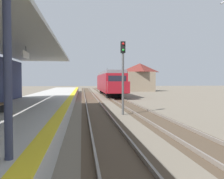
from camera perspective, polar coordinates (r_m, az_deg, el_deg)
name	(u,v)px	position (r m, az deg, el deg)	size (l,w,h in m)	color
station_platform	(29,113)	(16.03, -18.87, -5.15)	(5.00, 80.00, 0.91)	#B7B5AD
track_pair_nearest_platform	(96,110)	(19.74, -3.76, -4.87)	(2.34, 120.00, 0.16)	#4C3D2D
track_pair_middle	(137,110)	(20.22, 5.94, -4.71)	(2.34, 120.00, 0.16)	#4C3D2D
approaching_train	(110,82)	(39.98, -0.56, 1.73)	(2.93, 19.60, 4.76)	maroon
rail_signal_post	(123,70)	(17.24, 2.58, 4.60)	(0.32, 0.34, 5.20)	#4C4C4C
distant_trackside_house	(140,77)	(56.11, 6.55, 3.01)	(6.60, 5.28, 6.40)	#7F705B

